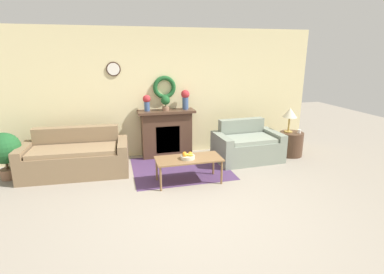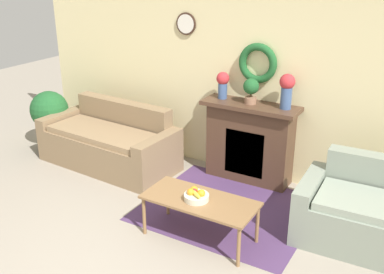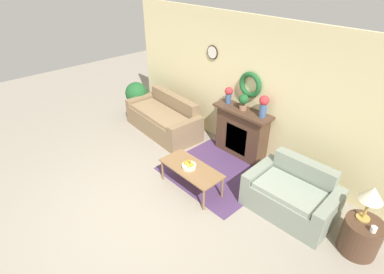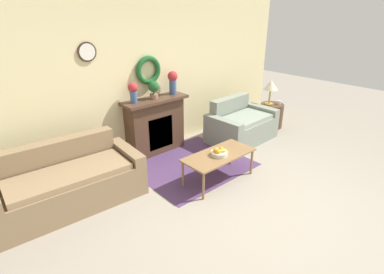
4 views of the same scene
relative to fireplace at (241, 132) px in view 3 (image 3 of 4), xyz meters
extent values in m
plane|color=gray|center=(0.01, -2.53, -0.52)|extent=(16.00, 16.00, 0.00)
cube|color=#4C335B|center=(0.12, -0.82, -0.51)|extent=(1.84, 1.62, 0.01)
cube|color=beige|center=(0.01, 0.21, 0.83)|extent=(6.80, 0.06, 2.70)
cylinder|color=#382319|center=(-1.02, 0.16, 1.36)|extent=(0.28, 0.02, 0.28)
cylinder|color=white|center=(-1.02, 0.15, 1.36)|extent=(0.24, 0.01, 0.24)
torus|color=#1E5628|center=(0.00, 0.13, 0.97)|extent=(0.49, 0.09, 0.49)
cube|color=#4C3323|center=(0.00, 0.01, -0.03)|extent=(1.06, 0.34, 0.97)
cube|color=black|center=(0.00, -0.15, -0.10)|extent=(0.51, 0.02, 0.58)
cube|color=orange|center=(0.00, -0.16, -0.18)|extent=(0.41, 0.01, 0.32)
cube|color=#4C3323|center=(0.00, -0.03, 0.48)|extent=(1.20, 0.41, 0.05)
cube|color=#846B4C|center=(-1.83, -0.67, -0.29)|extent=(1.60, 0.76, 0.46)
cube|color=#846B4C|center=(-1.80, -0.25, -0.10)|extent=(1.57, 0.28, 0.83)
cube|color=#846B4C|center=(-2.69, -0.53, -0.22)|extent=(0.22, 0.86, 0.60)
cube|color=#846B4C|center=(-0.96, -0.63, -0.22)|extent=(0.22, 0.86, 0.60)
cube|color=#917554|center=(-1.83, -0.67, -0.02)|extent=(1.53, 0.70, 0.08)
cube|color=gray|center=(1.59, -0.80, -0.29)|extent=(1.03, 0.70, 0.45)
cube|color=gray|center=(1.58, -0.38, -0.11)|extent=(1.01, 0.23, 0.82)
cube|color=gray|center=(1.00, -0.73, -0.22)|extent=(0.20, 0.86, 0.59)
cube|color=gray|center=(2.18, -0.69, -0.22)|extent=(0.20, 0.86, 0.59)
cube|color=gray|center=(1.59, -0.80, -0.03)|extent=(0.99, 0.65, 0.08)
cube|color=olive|center=(0.12, -1.48, -0.08)|extent=(1.14, 0.52, 0.03)
cylinder|color=olive|center=(-0.41, -1.70, -0.30)|extent=(0.04, 0.04, 0.42)
cylinder|color=olive|center=(0.65, -1.70, -0.30)|extent=(0.04, 0.04, 0.42)
cylinder|color=olive|center=(-0.41, -1.26, -0.30)|extent=(0.04, 0.04, 0.42)
cylinder|color=olive|center=(0.65, -1.26, -0.30)|extent=(0.04, 0.04, 0.42)
cylinder|color=beige|center=(0.09, -1.51, -0.04)|extent=(0.25, 0.25, 0.06)
sphere|color=#B2231E|center=(0.05, -1.49, 0.01)|extent=(0.07, 0.07, 0.07)
sphere|color=orange|center=(0.14, -1.50, 0.01)|extent=(0.08, 0.08, 0.08)
sphere|color=orange|center=(0.05, -1.47, 0.01)|extent=(0.08, 0.08, 0.08)
sphere|color=orange|center=(0.04, -1.53, 0.01)|extent=(0.07, 0.07, 0.07)
ellipsoid|color=yellow|center=(0.10, -1.54, 0.01)|extent=(0.16, 0.13, 0.04)
cylinder|color=#4C3323|center=(2.65, -0.68, -0.25)|extent=(0.51, 0.51, 0.52)
cylinder|color=#B28E42|center=(2.58, -0.63, 0.02)|extent=(0.18, 0.18, 0.02)
cylinder|color=#B28E42|center=(2.58, -0.63, 0.18)|extent=(0.04, 0.04, 0.31)
cone|color=beige|center=(2.58, -0.63, 0.44)|extent=(0.31, 0.31, 0.21)
cylinder|color=silver|center=(2.76, -0.76, 0.05)|extent=(0.08, 0.08, 0.08)
cylinder|color=#3D5684|center=(-0.40, 0.01, 0.60)|extent=(0.12, 0.12, 0.20)
sphere|color=#B72D33|center=(-0.40, 0.01, 0.76)|extent=(0.16, 0.16, 0.16)
cylinder|color=#3D5684|center=(0.42, 0.01, 0.63)|extent=(0.13, 0.13, 0.26)
sphere|color=#B72D33|center=(0.42, 0.01, 0.83)|extent=(0.18, 0.18, 0.18)
cylinder|color=#8E664C|center=(-0.01, -0.01, 0.54)|extent=(0.14, 0.14, 0.08)
cylinder|color=#4C3823|center=(-0.01, -0.01, 0.61)|extent=(0.02, 0.02, 0.05)
sphere|color=#1E5628|center=(-0.01, -0.01, 0.72)|extent=(0.19, 0.19, 0.19)
cylinder|color=#8E664C|center=(-2.99, -0.49, -0.42)|extent=(0.26, 0.26, 0.18)
cylinder|color=#4C3823|center=(-2.99, -0.49, -0.25)|extent=(0.04, 0.04, 0.15)
sphere|color=#1E5628|center=(-2.99, -0.49, 0.06)|extent=(0.56, 0.56, 0.56)
camera|label=1|loc=(-1.08, -6.19, 1.70)|focal=28.00mm
camera|label=2|loc=(2.01, -4.87, 2.14)|focal=42.00mm
camera|label=3|loc=(3.13, -4.26, 3.01)|focal=28.00mm
camera|label=4|loc=(-2.86, -4.22, 1.96)|focal=28.00mm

